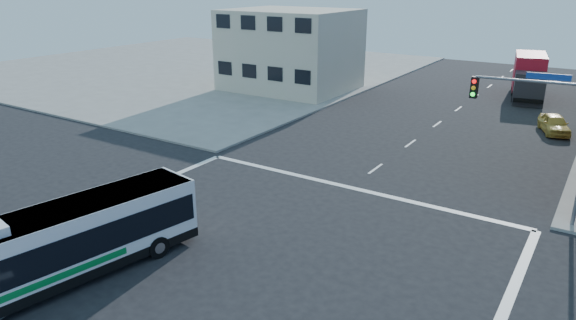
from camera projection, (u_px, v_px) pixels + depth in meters
The scene contains 7 objects.
ground at pixel (245, 263), 20.80m from camera, with size 120.00×120.00×0.00m, color black.
sidewalk_nw at pixel (194, 67), 66.37m from camera, with size 50.00×50.00×0.15m, color gray.
building_west at pixel (290, 50), 51.88m from camera, with size 12.06×10.06×8.00m.
signal_mast_ne at pixel (548, 119), 22.89m from camera, with size 7.91×1.13×8.07m.
transit_bus at pixel (58, 244), 19.05m from camera, with size 4.34×11.13×3.22m.
box_truck at pixel (529, 77), 49.04m from camera, with size 4.17×9.26×4.02m.
parked_car at pixel (554, 124), 38.08m from camera, with size 1.64×4.08×1.39m, color gold.
Camera 1 is at (11.34, -14.33, 10.92)m, focal length 32.00 mm.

